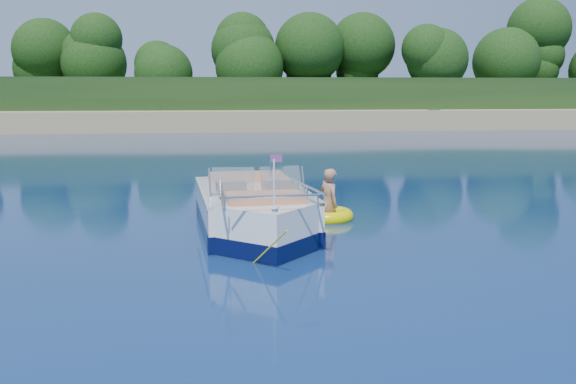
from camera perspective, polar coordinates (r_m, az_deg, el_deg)
The scene contains 6 objects.
ground at distance 12.83m, azimuth 2.65°, elevation -4.64°, with size 160.00×160.00×0.00m, color #0B234D.
shoreline at distance 76.11m, azimuth -5.63°, elevation 7.47°, with size 170.00×59.00×6.00m.
treeline at distance 53.40m, azimuth -4.95°, elevation 11.73°, with size 150.00×7.12×8.19m.
motorboat at distance 13.68m, azimuth -2.94°, elevation -2.04°, with size 2.52×6.30×2.10m.
tow_tube at distance 15.27m, azimuth 3.51°, elevation -2.10°, with size 1.39×1.39×0.33m.
boy at distance 15.21m, azimuth 3.52°, elevation -2.48°, with size 0.61×0.40×1.68m, color tan.
Camera 1 is at (-2.15, -12.28, 3.04)m, focal length 40.00 mm.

